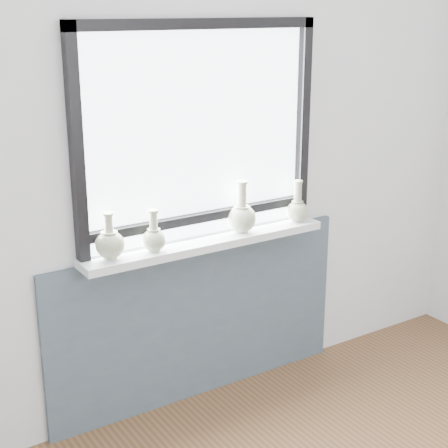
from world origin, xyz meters
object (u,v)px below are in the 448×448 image
windowsill (207,243)px  vase_c (242,216)px  vase_d (297,209)px  vase_a (110,243)px  vase_b (154,238)px

windowsill → vase_c: size_ratio=4.96×
vase_c → vase_d: (0.35, -0.01, -0.01)m
windowsill → vase_a: bearing=179.7°
vase_b → vase_d: size_ratio=0.90×
vase_b → windowsill: bearing=3.3°
vase_a → vase_d: bearing=-0.8°
vase_b → vase_c: (0.51, 0.02, 0.02)m
vase_c → vase_a: bearing=179.8°
vase_d → windowsill: bearing=178.8°
vase_a → vase_b: bearing=-5.5°
vase_a → vase_c: vase_c is taller
vase_a → vase_b: 0.22m
windowsill → vase_a: 0.52m
windowsill → vase_a: (-0.51, 0.00, 0.09)m
windowsill → vase_a: size_ratio=6.08×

